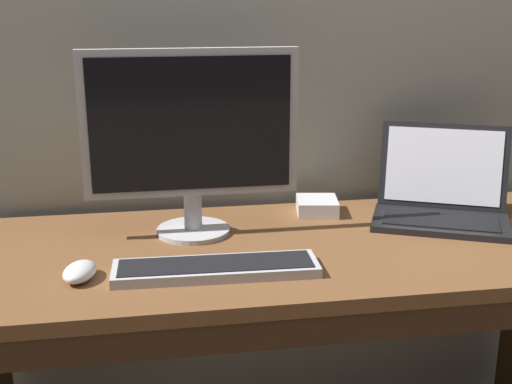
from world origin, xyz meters
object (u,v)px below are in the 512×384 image
object	(u,v)px
laptop_black	(441,204)
computer_mouse	(80,272)
external_monitor	(191,135)
wired_keyboard	(216,268)
external_drive_box	(317,206)

from	to	relation	value
laptop_black	computer_mouse	xyz separation A→B (m)	(-0.94, -0.24, -0.03)
laptop_black	computer_mouse	world-z (taller)	laptop_black
laptop_black	external_monitor	size ratio (longest dim) A/B	0.80
laptop_black	wired_keyboard	world-z (taller)	laptop_black
laptop_black	computer_mouse	bearing A→B (deg)	-165.81
laptop_black	computer_mouse	distance (m)	0.97
wired_keyboard	computer_mouse	world-z (taller)	computer_mouse
external_drive_box	external_monitor	bearing A→B (deg)	-162.38
laptop_black	wired_keyboard	distance (m)	0.69
laptop_black	external_monitor	world-z (taller)	external_monitor
computer_mouse	laptop_black	bearing A→B (deg)	29.89
external_monitor	wired_keyboard	size ratio (longest dim) A/B	1.17
wired_keyboard	computer_mouse	distance (m)	0.30
laptop_black	wired_keyboard	xyz separation A→B (m)	(-0.65, -0.25, -0.04)
external_monitor	laptop_black	bearing A→B (deg)	-0.49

